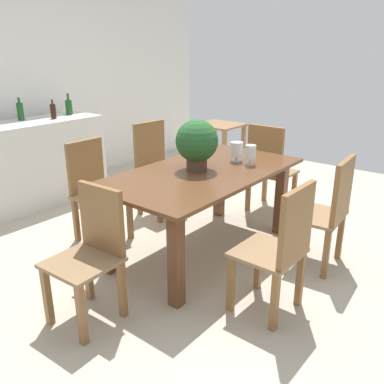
{
  "coord_description": "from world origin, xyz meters",
  "views": [
    {
      "loc": [
        -2.66,
        -2.2,
        1.75
      ],
      "look_at": [
        -0.05,
        -0.11,
        0.56
      ],
      "focal_mm": 38.09,
      "sensor_mm": 36.0,
      "label": 1
    }
  ],
  "objects_px": {
    "wine_bottle_clear": "(53,111)",
    "dining_table": "(203,185)",
    "chair_far_right": "(155,164)",
    "crystal_vase_left": "(251,153)",
    "side_table": "(219,137)",
    "wine_bottle_green": "(20,111)",
    "kitchen_counter": "(28,165)",
    "chair_far_left": "(94,186)",
    "wine_bottle_amber": "(69,107)",
    "crystal_vase_center_near": "(237,150)",
    "chair_near_left": "(281,245)",
    "flower_centerpiece": "(197,143)",
    "chair_near_right": "(329,208)",
    "chair_head_end": "(92,248)",
    "chair_foot_end": "(269,166)",
    "wine_glass": "(202,144)"
  },
  "relations": [
    {
      "from": "wine_glass",
      "to": "kitchen_counter",
      "type": "xyz_separation_m",
      "value": [
        -0.75,
        1.92,
        -0.38
      ]
    },
    {
      "from": "chair_head_end",
      "to": "kitchen_counter",
      "type": "height_order",
      "value": "kitchen_counter"
    },
    {
      "from": "chair_head_end",
      "to": "wine_bottle_clear",
      "type": "distance_m",
      "value": 2.59
    },
    {
      "from": "flower_centerpiece",
      "to": "crystal_vase_left",
      "type": "relative_size",
      "value": 2.4
    },
    {
      "from": "dining_table",
      "to": "crystal_vase_center_near",
      "type": "bearing_deg",
      "value": -7.82
    },
    {
      "from": "chair_near_left",
      "to": "crystal_vase_center_near",
      "type": "xyz_separation_m",
      "value": [
        0.85,
        0.91,
        0.34
      ]
    },
    {
      "from": "chair_near_left",
      "to": "wine_bottle_clear",
      "type": "distance_m",
      "value": 3.25
    },
    {
      "from": "chair_near_right",
      "to": "crystal_vase_center_near",
      "type": "xyz_separation_m",
      "value": [
        0.01,
        0.91,
        0.34
      ]
    },
    {
      "from": "wine_bottle_green",
      "to": "chair_far_left",
      "type": "bearing_deg",
      "value": -96.26
    },
    {
      "from": "chair_far_left",
      "to": "wine_glass",
      "type": "distance_m",
      "value": 1.1
    },
    {
      "from": "chair_far_left",
      "to": "chair_far_right",
      "type": "bearing_deg",
      "value": -0.35
    },
    {
      "from": "dining_table",
      "to": "flower_centerpiece",
      "type": "xyz_separation_m",
      "value": [
        -0.01,
        0.06,
        0.37
      ]
    },
    {
      "from": "wine_bottle_green",
      "to": "chair_head_end",
      "type": "bearing_deg",
      "value": -111.44
    },
    {
      "from": "chair_far_right",
      "to": "wine_bottle_clear",
      "type": "height_order",
      "value": "wine_bottle_clear"
    },
    {
      "from": "crystal_vase_left",
      "to": "side_table",
      "type": "xyz_separation_m",
      "value": [
        1.6,
        1.45,
        -0.31
      ]
    },
    {
      "from": "chair_near_left",
      "to": "crystal_vase_left",
      "type": "relative_size",
      "value": 5.22
    },
    {
      "from": "flower_centerpiece",
      "to": "wine_glass",
      "type": "height_order",
      "value": "flower_centerpiece"
    },
    {
      "from": "flower_centerpiece",
      "to": "kitchen_counter",
      "type": "xyz_separation_m",
      "value": [
        -0.31,
        2.2,
        -0.51
      ]
    },
    {
      "from": "chair_near_left",
      "to": "side_table",
      "type": "bearing_deg",
      "value": -136.92
    },
    {
      "from": "chair_foot_end",
      "to": "crystal_vase_left",
      "type": "xyz_separation_m",
      "value": [
        -0.77,
        -0.22,
        0.33
      ]
    },
    {
      "from": "crystal_vase_center_near",
      "to": "kitchen_counter",
      "type": "height_order",
      "value": "kitchen_counter"
    },
    {
      "from": "crystal_vase_left",
      "to": "wine_bottle_clear",
      "type": "bearing_deg",
      "value": 98.73
    },
    {
      "from": "chair_foot_end",
      "to": "crystal_vase_left",
      "type": "height_order",
      "value": "chair_foot_end"
    },
    {
      "from": "flower_centerpiece",
      "to": "kitchen_counter",
      "type": "distance_m",
      "value": 2.28
    },
    {
      "from": "chair_near_right",
      "to": "wine_glass",
      "type": "bearing_deg",
      "value": -94.65
    },
    {
      "from": "wine_bottle_amber",
      "to": "chair_far_left",
      "type": "bearing_deg",
      "value": -118.95
    },
    {
      "from": "kitchen_counter",
      "to": "chair_far_left",
      "type": "bearing_deg",
      "value": -93.9
    },
    {
      "from": "wine_bottle_clear",
      "to": "side_table",
      "type": "xyz_separation_m",
      "value": [
        1.97,
        -0.98,
        -0.5
      ]
    },
    {
      "from": "dining_table",
      "to": "crystal_vase_center_near",
      "type": "distance_m",
      "value": 0.5
    },
    {
      "from": "chair_foot_end",
      "to": "wine_bottle_amber",
      "type": "distance_m",
      "value": 2.53
    },
    {
      "from": "dining_table",
      "to": "chair_far_right",
      "type": "height_order",
      "value": "chair_far_right"
    },
    {
      "from": "chair_far_right",
      "to": "crystal_vase_center_near",
      "type": "distance_m",
      "value": 1.08
    },
    {
      "from": "kitchen_counter",
      "to": "side_table",
      "type": "distance_m",
      "value": 2.55
    },
    {
      "from": "chair_head_end",
      "to": "side_table",
      "type": "distance_m",
      "value": 3.43
    },
    {
      "from": "side_table",
      "to": "dining_table",
      "type": "bearing_deg",
      "value": -148.41
    },
    {
      "from": "wine_bottle_green",
      "to": "chair_foot_end",
      "type": "bearing_deg",
      "value": -59.06
    },
    {
      "from": "chair_far_right",
      "to": "crystal_vase_left",
      "type": "distance_m",
      "value": 1.23
    },
    {
      "from": "chair_far_right",
      "to": "chair_near_left",
      "type": "bearing_deg",
      "value": -108.1
    },
    {
      "from": "chair_foot_end",
      "to": "side_table",
      "type": "relative_size",
      "value": 1.33
    },
    {
      "from": "chair_near_right",
      "to": "chair_far_right",
      "type": "distance_m",
      "value": 1.94
    },
    {
      "from": "dining_table",
      "to": "wine_bottle_green",
      "type": "distance_m",
      "value": 2.46
    },
    {
      "from": "dining_table",
      "to": "wine_bottle_clear",
      "type": "bearing_deg",
      "value": 89.01
    },
    {
      "from": "kitchen_counter",
      "to": "side_table",
      "type": "relative_size",
      "value": 2.39
    },
    {
      "from": "wine_bottle_clear",
      "to": "dining_table",
      "type": "bearing_deg",
      "value": -90.99
    },
    {
      "from": "dining_table",
      "to": "crystal_vase_center_near",
      "type": "xyz_separation_m",
      "value": [
        0.43,
        -0.06,
        0.24
      ]
    },
    {
      "from": "chair_head_end",
      "to": "chair_foot_end",
      "type": "bearing_deg",
      "value": 87.06
    },
    {
      "from": "chair_far_right",
      "to": "wine_bottle_green",
      "type": "height_order",
      "value": "wine_bottle_green"
    },
    {
      "from": "chair_far_right",
      "to": "flower_centerpiece",
      "type": "xyz_separation_m",
      "value": [
        -0.43,
        -0.91,
        0.45
      ]
    },
    {
      "from": "chair_foot_end",
      "to": "kitchen_counter",
      "type": "distance_m",
      "value": 2.72
    },
    {
      "from": "dining_table",
      "to": "chair_far_right",
      "type": "bearing_deg",
      "value": 66.5
    }
  ]
}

